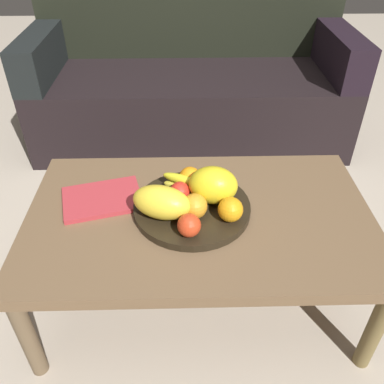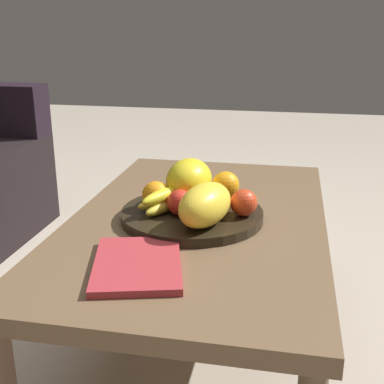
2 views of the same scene
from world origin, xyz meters
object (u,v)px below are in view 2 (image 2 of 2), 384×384
(orange_left, at_px, (226,185))
(banana_bunch, at_px, (164,201))
(melon_smaller_beside, at_px, (189,180))
(apple_left, at_px, (244,203))
(melon_large_front, at_px, (205,205))
(orange_front, at_px, (156,195))
(coffee_table, at_px, (198,230))
(fruit_bowl, at_px, (192,215))
(orange_right, at_px, (213,197))
(apple_front, at_px, (180,203))
(magazine, at_px, (138,264))

(orange_left, xyz_separation_m, banana_bunch, (-0.13, 0.14, -0.01))
(melon_smaller_beside, bearing_deg, apple_left, -116.54)
(melon_large_front, height_order, banana_bunch, melon_large_front)
(orange_left, bearing_deg, orange_front, 124.87)
(coffee_table, distance_m, fruit_bowl, 0.06)
(fruit_bowl, xyz_separation_m, melon_large_front, (-0.09, -0.05, 0.06))
(coffee_table, bearing_deg, banana_bunch, 116.23)
(melon_smaller_beside, bearing_deg, orange_left, -63.86)
(orange_right, bearing_deg, fruit_bowl, 96.68)
(melon_large_front, relative_size, apple_front, 2.73)
(apple_left, bearing_deg, melon_large_front, 133.35)
(orange_front, bearing_deg, orange_right, -85.86)
(coffee_table, relative_size, apple_left, 15.92)
(melon_smaller_beside, bearing_deg, fruit_bowl, -162.23)
(melon_smaller_beside, distance_m, apple_left, 0.18)
(melon_large_front, xyz_separation_m, banana_bunch, (0.07, 0.12, -0.03))
(fruit_bowl, height_order, orange_right, orange_right)
(orange_right, distance_m, apple_left, 0.08)
(orange_left, distance_m, banana_bunch, 0.19)
(orange_right, xyz_separation_m, banana_bunch, (-0.02, 0.12, -0.01))
(orange_left, distance_m, magazine, 0.43)
(orange_front, xyz_separation_m, apple_left, (-0.01, -0.23, -0.00))
(coffee_table, relative_size, orange_right, 14.16)
(melon_smaller_beside, bearing_deg, melon_large_front, -155.71)
(apple_front, distance_m, magazine, 0.26)
(melon_smaller_beside, height_order, magazine, melon_smaller_beside)
(apple_front, bearing_deg, banana_bunch, 65.05)
(coffee_table, xyz_separation_m, orange_right, (-0.02, -0.04, 0.10))
(fruit_bowl, bearing_deg, magazine, 168.72)
(orange_left, distance_m, orange_right, 0.11)
(coffee_table, height_order, fruit_bowl, fruit_bowl)
(coffee_table, distance_m, orange_right, 0.11)
(orange_front, xyz_separation_m, magazine, (-0.29, -0.04, -0.05))
(orange_front, distance_m, apple_front, 0.08)
(orange_right, relative_size, apple_left, 1.12)
(coffee_table, relative_size, orange_left, 14.43)
(coffee_table, height_order, magazine, magazine)
(fruit_bowl, distance_m, orange_right, 0.08)
(fruit_bowl, distance_m, banana_bunch, 0.08)
(melon_smaller_beside, relative_size, orange_front, 2.10)
(coffee_table, xyz_separation_m, banana_bunch, (-0.04, 0.08, 0.09))
(fruit_bowl, relative_size, melon_large_front, 2.04)
(coffee_table, height_order, apple_left, apple_left)
(melon_smaller_beside, bearing_deg, apple_front, 178.85)
(banana_bunch, bearing_deg, orange_left, -47.76)
(orange_left, relative_size, banana_bunch, 0.48)
(orange_front, bearing_deg, banana_bunch, -115.57)
(banana_bunch, bearing_deg, apple_front, -114.95)
(melon_large_front, relative_size, orange_front, 2.47)
(melon_smaller_beside, height_order, orange_left, melon_smaller_beside)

